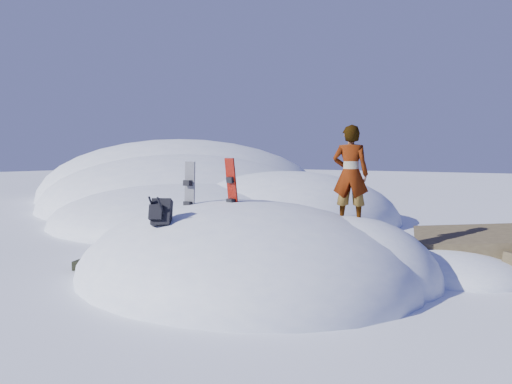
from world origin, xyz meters
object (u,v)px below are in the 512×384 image
Objects in this scene: snowboard_red at (232,193)px; backpack at (161,212)px; snowboard_dark at (189,196)px; person at (350,174)px.

backpack is at bearing -91.18° from snowboard_red.
snowboard_red reaches higher than snowboard_dark.
snowboard_dark is 3.15m from person.
snowboard_red is 2.54× the size of backpack.
snowboard_red is at bearing 43.32° from backpack.
person reaches higher than backpack.
person is at bearing 15.25° from backpack.
backpack is at bearing 31.83° from person.
snowboard_dark is 0.76× the size of person.
backpack is at bearing -66.26° from snowboard_dark.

